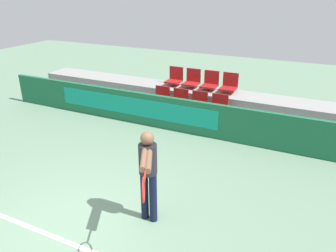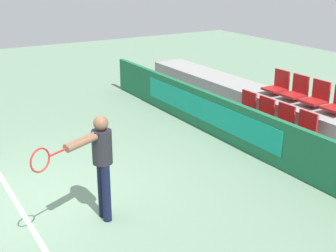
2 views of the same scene
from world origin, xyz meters
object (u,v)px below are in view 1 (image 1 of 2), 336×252
Objects in this scene: stadium_chair_2 at (198,104)px; tennis_player at (148,170)px; stadium_chair_5 at (192,80)px; stadium_chair_1 at (179,101)px; stadium_chair_7 at (229,85)px; stadium_chair_0 at (161,98)px; stadium_chair_6 at (210,83)px; stadium_chair_3 at (218,107)px; stadium_chair_4 at (175,78)px.

tennis_player reaches higher than stadium_chair_2.
stadium_chair_5 is at bearing 121.23° from stadium_chair_2.
stadium_chair_1 is at bearing -90.00° from stadium_chair_5.
stadium_chair_7 is (0.59, 0.97, 0.38)m from stadium_chair_2.
stadium_chair_6 is at bearing 39.50° from stadium_chair_0.
stadium_chair_1 is 0.59m from stadium_chair_2.
stadium_chair_7 reaches higher than stadium_chair_1.
stadium_chair_6 is at bearing 0.00° from stadium_chair_5.
stadium_chair_3 is at bearing -58.77° from stadium_chair_6.
stadium_chair_3 is 1.20m from stadium_chair_6.
stadium_chair_0 is 1.20m from stadium_chair_5.
stadium_chair_1 is at bearing -58.77° from stadium_chair_4.
stadium_chair_2 and stadium_chair_3 have the same top height.
stadium_chair_6 is at bearing 71.96° from tennis_player.
stadium_chair_0 is 1.00× the size of stadium_chair_7.
stadium_chair_7 is (0.00, 0.97, 0.38)m from stadium_chair_3.
stadium_chair_0 is 1.00× the size of stadium_chair_2.
stadium_chair_2 is at bearing 73.79° from tennis_player.
stadium_chair_4 is 1.00× the size of stadium_chair_6.
stadium_chair_4 is 1.00× the size of stadium_chair_7.
stadium_chair_6 is (-0.59, 0.97, 0.38)m from stadium_chair_3.
stadium_chair_3 is at bearing 0.00° from stadium_chair_0.
stadium_chair_2 is at bearing 180.00° from stadium_chair_3.
tennis_player is (0.19, -4.35, 0.41)m from stadium_chair_3.
stadium_chair_0 is at bearing 180.00° from stadium_chair_1.
stadium_chair_3 is 4.37m from tennis_player.
tennis_player reaches higher than stadium_chair_7.
stadium_chair_3 is 1.00× the size of stadium_chair_7.
stadium_chair_2 is at bearing -90.00° from stadium_chair_6.
stadium_chair_3 is (0.59, 0.00, 0.00)m from stadium_chair_2.
stadium_chair_4 reaches higher than stadium_chair_0.
stadium_chair_5 is at bearing 180.00° from stadium_chair_6.
stadium_chair_4 is at bearing 180.00° from stadium_chair_7.
stadium_chair_1 is at bearing -121.23° from stadium_chair_6.
stadium_chair_6 is (0.59, 0.97, 0.38)m from stadium_chair_1.
stadium_chair_6 is at bearing 121.23° from stadium_chair_3.
stadium_chair_5 is 1.18m from stadium_chair_7.
stadium_chair_4 is (-1.77, 0.97, 0.38)m from stadium_chair_3.
stadium_chair_5 is (0.59, 0.00, 0.00)m from stadium_chair_4.
stadium_chair_2 is 0.59m from stadium_chair_3.
stadium_chair_1 is at bearing 81.10° from tennis_player.
stadium_chair_6 is (1.18, 0.00, 0.00)m from stadium_chair_4.
stadium_chair_7 is at bearing 39.50° from stadium_chair_1.
stadium_chair_4 is 1.77m from stadium_chair_7.
stadium_chair_0 is 0.59m from stadium_chair_1.
stadium_chair_0 and stadium_chair_2 have the same top height.
stadium_chair_6 is 0.59m from stadium_chair_7.
tennis_player is (1.37, -4.35, 0.41)m from stadium_chair_1.
stadium_chair_1 is at bearing 180.00° from stadium_chair_3.
stadium_chair_4 is at bearing 151.20° from stadium_chair_3.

